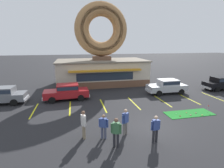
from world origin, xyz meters
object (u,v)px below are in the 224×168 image
object	(u,v)px
car_silver	(167,86)
pedestrian_leather_jacket_man	(84,123)
car_grey	(1,95)
trash_bin	(61,86)
pedestrian_beanie_man	(125,121)
golf_ball	(176,114)
car_red	(67,91)
pedestrian_blue_sweater_man	(104,126)
car_black	(222,83)
putting_flag_pin	(208,107)
pedestrian_clipboard_woman	(116,131)
pedestrian_hooded_kid	(155,128)

from	to	relation	value
car_silver	pedestrian_leather_jacket_man	bearing A→B (deg)	-141.77
car_grey	trash_bin	bearing A→B (deg)	36.71
pedestrian_leather_jacket_man	pedestrian_beanie_man	bearing A→B (deg)	-3.18
golf_ball	trash_bin	world-z (taller)	trash_bin
pedestrian_leather_jacket_man	car_red	bearing A→B (deg)	98.75
car_silver	pedestrian_beanie_man	size ratio (longest dim) A/B	2.67
car_grey	pedestrian_blue_sweater_man	world-z (taller)	car_grey
car_red	pedestrian_leather_jacket_man	world-z (taller)	pedestrian_leather_jacket_man
car_silver	pedestrian_beanie_man	bearing A→B (deg)	-132.77
pedestrian_beanie_man	car_black	bearing A→B (deg)	28.40
car_black	pedestrian_blue_sweater_man	bearing A→B (deg)	-153.29
golf_ball	car_red	bearing A→B (deg)	146.09
putting_flag_pin	car_black	distance (m)	9.09
pedestrian_blue_sweater_man	pedestrian_leather_jacket_man	distance (m)	1.21
car_silver	trash_bin	bearing A→B (deg)	161.52
putting_flag_pin	pedestrian_clipboard_woman	world-z (taller)	pedestrian_clipboard_woman
car_grey	pedestrian_hooded_kid	world-z (taller)	pedestrian_hooded_kid
pedestrian_hooded_kid	pedestrian_leather_jacket_man	bearing A→B (deg)	161.53
car_black	pedestrian_clipboard_woman	bearing A→B (deg)	-149.61
pedestrian_blue_sweater_man	pedestrian_clipboard_woman	world-z (taller)	pedestrian_clipboard_woman
car_grey	pedestrian_beanie_man	xyz separation A→B (m)	(9.79, -8.08, 0.08)
car_red	trash_bin	xyz separation A→B (m)	(-0.83, 3.89, -0.37)
pedestrian_blue_sweater_man	pedestrian_beanie_man	distance (m)	1.41
car_grey	pedestrian_leather_jacket_man	xyz separation A→B (m)	(7.23, -7.94, 0.11)
putting_flag_pin	trash_bin	xyz separation A→B (m)	(-12.45, 9.85, 0.06)
pedestrian_beanie_man	trash_bin	bearing A→B (deg)	111.07
car_grey	car_silver	world-z (taller)	same
pedestrian_beanie_man	trash_bin	distance (m)	12.81
car_red	pedestrian_hooded_kid	size ratio (longest dim) A/B	2.82
pedestrian_clipboard_woman	pedestrian_beanie_man	xyz separation A→B (m)	(0.88, 1.19, -0.01)
car_grey	car_black	size ratio (longest dim) A/B	1.01
golf_ball	pedestrian_clipboard_woman	distance (m)	6.80
pedestrian_blue_sweater_man	trash_bin	world-z (taller)	pedestrian_blue_sweater_man
car_grey	pedestrian_blue_sweater_man	xyz separation A→B (m)	(8.39, -8.23, -0.03)
car_grey	pedestrian_blue_sweater_man	bearing A→B (deg)	-44.42
golf_ball	car_red	world-z (taller)	car_red
car_grey	pedestrian_leather_jacket_man	bearing A→B (deg)	-47.66
car_red	car_black	size ratio (longest dim) A/B	1.01
car_grey	pedestrian_beanie_man	bearing A→B (deg)	-39.53
car_grey	car_black	distance (m)	24.55
putting_flag_pin	pedestrian_clipboard_woman	distance (m)	9.34
car_black	pedestrian_hooded_kid	size ratio (longest dim) A/B	2.78
car_red	putting_flag_pin	bearing A→B (deg)	-27.14
pedestrian_hooded_kid	pedestrian_beanie_man	bearing A→B (deg)	140.41
putting_flag_pin	car_black	bearing A→B (deg)	40.39
car_black	pedestrian_blue_sweater_man	size ratio (longest dim) A/B	2.96
car_black	pedestrian_leather_jacket_man	xyz separation A→B (m)	(-17.32, -7.84, 0.11)
golf_ball	pedestrian_leather_jacket_man	xyz separation A→B (m)	(-7.51, -2.05, 0.93)
car_silver	car_red	xyz separation A→B (m)	(-11.13, 0.11, 0.00)
golf_ball	car_black	bearing A→B (deg)	30.55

